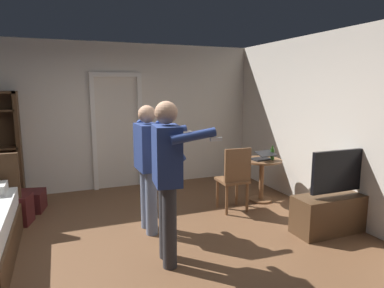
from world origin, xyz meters
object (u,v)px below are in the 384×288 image
object	(u,v)px
laptop	(262,157)
person_blue_shirt	(168,172)
suitcase_small	(22,202)
tv_flatscreen	(338,208)
side_table	(262,173)
bottle_on_table	(272,154)
wooden_chair	(235,177)
suitcase_dark	(9,210)
person_striped_shirt	(149,160)

from	to	relation	value
laptop	person_blue_shirt	world-z (taller)	person_blue_shirt
laptop	suitcase_small	bearing A→B (deg)	165.46
laptop	suitcase_small	distance (m)	3.80
tv_flatscreen	person_blue_shirt	xyz separation A→B (m)	(-2.32, 0.03, 0.70)
side_table	bottle_on_table	bearing A→B (deg)	-29.74
laptop	wooden_chair	xyz separation A→B (m)	(-0.63, -0.23, -0.21)
suitcase_small	wooden_chair	bearing A→B (deg)	-9.61
laptop	suitcase_dark	xyz separation A→B (m)	(-3.75, 0.46, -0.55)
person_blue_shirt	bottle_on_table	bearing A→B (deg)	30.27
person_blue_shirt	person_striped_shirt	bearing A→B (deg)	88.93
wooden_chair	person_striped_shirt	bearing A→B (deg)	-171.49
laptop	suitcase_dark	size ratio (longest dim) A/B	0.65
person_striped_shirt	suitcase_small	size ratio (longest dim) A/B	2.69
suitcase_dark	wooden_chair	bearing A→B (deg)	2.52
tv_flatscreen	suitcase_dark	world-z (taller)	tv_flatscreen
wooden_chair	person_striped_shirt	world-z (taller)	person_striped_shirt
side_table	suitcase_dark	xyz separation A→B (m)	(-3.78, 0.42, -0.27)
laptop	person_striped_shirt	distance (m)	2.06
tv_flatscreen	suitcase_small	distance (m)	4.55
side_table	suitcase_dark	world-z (taller)	side_table
bottle_on_table	person_blue_shirt	distance (m)	2.53
tv_flatscreen	side_table	bearing A→B (deg)	101.49
person_blue_shirt	suitcase_dark	world-z (taller)	person_blue_shirt
person_blue_shirt	suitcase_dark	bearing A→B (deg)	134.46
side_table	person_striped_shirt	size ratio (longest dim) A/B	0.42
wooden_chair	person_blue_shirt	distance (m)	1.81
tv_flatscreen	laptop	bearing A→B (deg)	102.81
person_striped_shirt	bottle_on_table	bearing A→B (deg)	10.46
side_table	wooden_chair	size ratio (longest dim) A/B	0.71
person_striped_shirt	laptop	bearing A→B (deg)	12.32
suitcase_dark	suitcase_small	size ratio (longest dim) A/B	0.93
side_table	suitcase_dark	bearing A→B (deg)	173.68
laptop	suitcase_small	world-z (taller)	laptop
laptop	person_striped_shirt	size ratio (longest dim) A/B	0.22
side_table	person_striped_shirt	xyz separation A→B (m)	(-2.02, -0.48, 0.48)
bottle_on_table	suitcase_small	world-z (taller)	bottle_on_table
person_blue_shirt	person_striped_shirt	world-z (taller)	person_blue_shirt
person_striped_shirt	suitcase_small	distance (m)	2.28
side_table	person_blue_shirt	distance (m)	2.50
bottle_on_table	suitcase_small	distance (m)	3.97
bottle_on_table	suitcase_dark	xyz separation A→B (m)	(-3.92, 0.50, -0.60)
side_table	suitcase_small	xyz separation A→B (m)	(-3.65, 0.90, -0.32)
bottle_on_table	person_striped_shirt	bearing A→B (deg)	-169.54
bottle_on_table	suitcase_dark	world-z (taller)	bottle_on_table
side_table	wooden_chair	world-z (taller)	wooden_chair
person_striped_shirt	suitcase_dark	world-z (taller)	person_striped_shirt
person_striped_shirt	suitcase_dark	size ratio (longest dim) A/B	2.89
suitcase_dark	tv_flatscreen	bearing A→B (deg)	-8.89
side_table	person_blue_shirt	bearing A→B (deg)	-146.46
side_table	laptop	size ratio (longest dim) A/B	1.89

